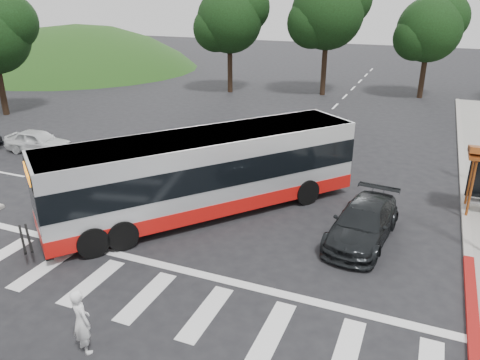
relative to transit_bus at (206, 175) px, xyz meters
The scene contains 12 objects.
ground 2.10m from the transit_bus, 45.01° to the right, with size 140.00×140.00×0.00m, color black.
curb_east 12.29m from the transit_bus, 35.54° to the left, with size 0.30×40.00×0.15m, color #9E9991.
curb_east_red 10.46m from the transit_bus, 16.39° to the right, with size 0.32×6.00×0.15m, color maroon.
hillside_nw 42.60m from the transit_bus, 136.90° to the left, with size 44.00×44.00×10.00m, color #1B4616.
crosswalk_ladder 6.21m from the transit_bus, 81.20° to the right, with size 18.00×2.60×0.01m, color silver.
tree_north_a 25.72m from the transit_bus, 92.28° to the left, with size 6.60×6.15×10.17m.
tree_north_b 28.31m from the transit_bus, 75.56° to the left, with size 5.72×5.33×8.43m.
tree_north_c 25.27m from the transit_bus, 111.26° to the left, with size 6.16×5.74×9.30m.
transit_bus is the anchor object (origin of this frame).
pedestrian 8.48m from the transit_bus, 85.02° to the right, with size 0.66×0.43×1.81m, color white.
dark_sedan 6.38m from the transit_bus, ahead, with size 1.93×4.75×1.38m, color black.
west_car_white 12.69m from the transit_bus, 164.88° to the left, with size 1.52×3.78×1.29m, color silver.
Camera 1 is at (7.10, -14.69, 8.54)m, focal length 35.00 mm.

